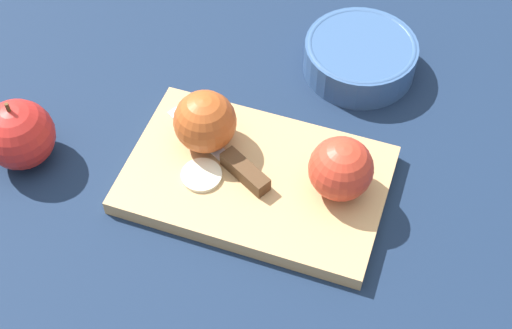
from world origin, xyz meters
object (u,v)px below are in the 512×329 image
at_px(apple_whole, 18,137).
at_px(apple_half_right, 205,122).
at_px(apple_half_left, 341,169).
at_px(knife, 238,166).
at_px(bowl, 360,56).

bearing_deg(apple_whole, apple_half_right, -168.63).
relative_size(apple_half_left, apple_whole, 0.76).
xyz_separation_m(apple_half_right, knife, (-0.05, 0.04, -0.03)).
distance_m(apple_half_left, apple_half_right, 0.18).
distance_m(apple_half_right, bowl, 0.26).
xyz_separation_m(apple_half_left, apple_whole, (0.40, -0.00, -0.02)).
xyz_separation_m(apple_half_left, apple_half_right, (0.17, -0.05, 0.00)).
height_order(knife, bowl, bowl).
height_order(apple_whole, bowl, apple_whole).
relative_size(apple_half_right, knife, 0.52).
relative_size(knife, apple_whole, 1.49).
bearing_deg(apple_whole, knife, -178.47).
height_order(knife, apple_whole, apple_whole).
height_order(apple_half_right, bowl, apple_half_right).
bearing_deg(knife, apple_whole, 40.74).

